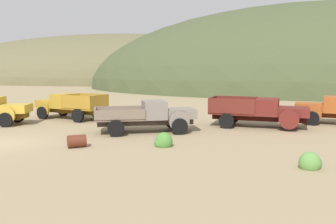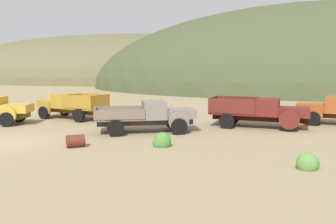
# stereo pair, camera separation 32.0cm
# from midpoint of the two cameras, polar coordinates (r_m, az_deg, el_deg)

# --- Properties ---
(ground_plane) EXTENTS (300.00, 300.00, 0.00)m
(ground_plane) POSITION_cam_midpoint_polar(r_m,az_deg,el_deg) (20.40, -24.96, -4.57)
(ground_plane) COLOR #998460
(hill_center) EXTENTS (116.18, 58.51, 25.94)m
(hill_center) POSITION_cam_midpoint_polar(r_m,az_deg,el_deg) (103.40, -7.98, 4.86)
(hill_center) COLOR brown
(hill_center) RESTS_ON ground
(hill_far_right) EXTENTS (89.93, 60.19, 30.98)m
(hill_far_right) POSITION_cam_midpoint_polar(r_m,az_deg,el_deg) (74.87, 23.22, 3.53)
(hill_far_right) COLOR #424C2D
(hill_far_right) RESTS_ON ground
(truck_mustard) EXTENTS (5.94, 3.77, 1.91)m
(truck_mustard) POSITION_cam_midpoint_polar(r_m,az_deg,el_deg) (28.44, -16.06, 1.00)
(truck_mustard) COLOR #593D12
(truck_mustard) RESTS_ON ground
(truck_primer_gray) EXTENTS (6.30, 3.95, 1.89)m
(truck_primer_gray) POSITION_cam_midpoint_polar(r_m,az_deg,el_deg) (21.67, -2.80, -0.60)
(truck_primer_gray) COLOR #3D322D
(truck_primer_gray) RESTS_ON ground
(truck_oxblood) EXTENTS (6.45, 3.27, 1.91)m
(truck_oxblood) POSITION_cam_midpoint_polar(r_m,az_deg,el_deg) (24.04, 14.58, 0.04)
(truck_oxblood) COLOR black
(truck_oxblood) RESTS_ON ground
(truck_oxide_orange) EXTENTS (6.38, 3.58, 2.16)m
(truck_oxide_orange) POSITION_cam_midpoint_polar(r_m,az_deg,el_deg) (27.06, 24.63, 0.32)
(truck_oxide_orange) COLOR #51220D
(truck_oxide_orange) RESTS_ON ground
(oil_drum_tipped) EXTENTS (1.06, 0.98, 0.62)m
(oil_drum_tipped) POSITION_cam_midpoint_polar(r_m,az_deg,el_deg) (18.21, -14.71, -4.48)
(oil_drum_tipped) COLOR #5B2819
(oil_drum_tipped) RESTS_ON ground
(bush_back_edge) EXTENTS (0.92, 0.78, 0.92)m
(bush_back_edge) POSITION_cam_midpoint_polar(r_m,az_deg,el_deg) (17.82, -1.26, -4.77)
(bush_back_edge) COLOR #4C8438
(bush_back_edge) RESTS_ON ground
(bush_lone_scrub) EXTENTS (0.92, 0.91, 0.86)m
(bush_lone_scrub) POSITION_cam_midpoint_polar(r_m,az_deg,el_deg) (15.05, 20.95, -7.55)
(bush_lone_scrub) COLOR #5B8E42
(bush_lone_scrub) RESTS_ON ground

